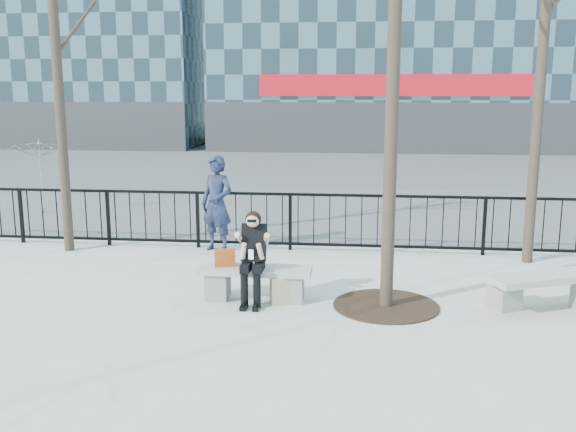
# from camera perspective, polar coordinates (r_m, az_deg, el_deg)

# --- Properties ---
(ground) EXTENTS (120.00, 120.00, 0.00)m
(ground) POSITION_cam_1_polar(r_m,az_deg,el_deg) (9.50, -2.95, -7.41)
(ground) COLOR #A2A29D
(ground) RESTS_ON ground
(street_surface) EXTENTS (60.00, 23.00, 0.01)m
(street_surface) POSITION_cam_1_polar(r_m,az_deg,el_deg) (24.11, 2.77, 4.00)
(street_surface) COLOR #474747
(street_surface) RESTS_ON ground
(railing) EXTENTS (14.00, 0.06, 1.10)m
(railing) POSITION_cam_1_polar(r_m,az_deg,el_deg) (12.22, -0.73, -0.48)
(railing) COLOR black
(railing) RESTS_ON ground
(tree_grate) EXTENTS (1.50, 1.50, 0.02)m
(tree_grate) POSITION_cam_1_polar(r_m,az_deg,el_deg) (9.29, 8.70, -7.88)
(tree_grate) COLOR black
(tree_grate) RESTS_ON ground
(bench_main) EXTENTS (1.65, 0.46, 0.49)m
(bench_main) POSITION_cam_1_polar(r_m,az_deg,el_deg) (9.40, -2.97, -5.68)
(bench_main) COLOR slate
(bench_main) RESTS_ON ground
(bench_second) EXTENTS (1.73, 0.48, 0.51)m
(bench_second) POSITION_cam_1_polar(r_m,az_deg,el_deg) (9.68, 22.05, -5.93)
(bench_second) COLOR slate
(bench_second) RESTS_ON ground
(seated_woman) EXTENTS (0.50, 0.64, 1.34)m
(seated_woman) POSITION_cam_1_polar(r_m,az_deg,el_deg) (9.15, -3.16, -3.75)
(seated_woman) COLOR black
(seated_woman) RESTS_ON ground
(handbag) EXTENTS (0.32, 0.20, 0.25)m
(handbag) POSITION_cam_1_polar(r_m,az_deg,el_deg) (9.42, -5.63, -3.71)
(handbag) COLOR #9F3C13
(handbag) RESTS_ON bench_main
(shopping_bag) EXTENTS (0.45, 0.31, 0.40)m
(shopping_bag) POSITION_cam_1_polar(r_m,az_deg,el_deg) (9.24, -0.26, -6.63)
(shopping_bag) COLOR tan
(shopping_bag) RESTS_ON ground
(standing_man) EXTENTS (0.78, 0.66, 1.81)m
(standing_man) POSITION_cam_1_polar(r_m,az_deg,el_deg) (12.16, -6.33, 1.09)
(standing_man) COLOR black
(standing_man) RESTS_ON ground
(vendor_umbrella) EXTENTS (2.66, 2.68, 1.85)m
(vendor_umbrella) POSITION_cam_1_polar(r_m,az_deg,el_deg) (16.86, -21.09, 3.30)
(vendor_umbrella) COLOR yellow
(vendor_umbrella) RESTS_ON ground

